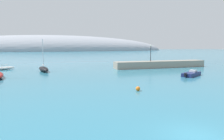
{
  "coord_description": "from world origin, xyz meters",
  "views": [
    {
      "loc": [
        -8.87,
        -9.4,
        5.78
      ],
      "look_at": [
        3.3,
        26.61,
        1.08
      ],
      "focal_mm": 30.99,
      "sensor_mm": 36.0,
      "label": 1
    }
  ],
  "objects_px": {
    "sailboat_black_mid_mooring": "(44,69)",
    "harbor_lamp_post": "(151,51)",
    "mooring_buoy_orange": "(138,89)",
    "motorboat_navy_foreground": "(191,74)"
  },
  "relations": [
    {
      "from": "sailboat_black_mid_mooring",
      "to": "harbor_lamp_post",
      "type": "bearing_deg",
      "value": 75.74
    },
    {
      "from": "motorboat_navy_foreground",
      "to": "mooring_buoy_orange",
      "type": "relative_size",
      "value": 9.6
    },
    {
      "from": "motorboat_navy_foreground",
      "to": "sailboat_black_mid_mooring",
      "type": "bearing_deg",
      "value": 120.17
    },
    {
      "from": "sailboat_black_mid_mooring",
      "to": "harbor_lamp_post",
      "type": "height_order",
      "value": "sailboat_black_mid_mooring"
    },
    {
      "from": "mooring_buoy_orange",
      "to": "harbor_lamp_post",
      "type": "bearing_deg",
      "value": 56.86
    },
    {
      "from": "sailboat_black_mid_mooring",
      "to": "harbor_lamp_post",
      "type": "distance_m",
      "value": 27.25
    },
    {
      "from": "mooring_buoy_orange",
      "to": "motorboat_navy_foreground",
      "type": "bearing_deg",
      "value": 27.56
    },
    {
      "from": "mooring_buoy_orange",
      "to": "harbor_lamp_post",
      "type": "relative_size",
      "value": 0.14
    },
    {
      "from": "motorboat_navy_foreground",
      "to": "harbor_lamp_post",
      "type": "bearing_deg",
      "value": 62.92
    },
    {
      "from": "sailboat_black_mid_mooring",
      "to": "mooring_buoy_orange",
      "type": "bearing_deg",
      "value": 14.69
    }
  ]
}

